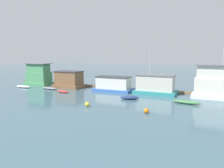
% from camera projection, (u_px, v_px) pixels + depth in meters
% --- Properties ---
extents(ground_plane, '(200.00, 200.00, 0.00)m').
position_uv_depth(ground_plane, '(114.00, 90.00, 42.39)').
color(ground_plane, '#426070').
extents(dock_walkway, '(51.00, 1.44, 0.30)m').
position_uv_depth(dock_walkway, '(119.00, 88.00, 44.65)').
color(dock_walkway, brown).
rests_on(dock_walkway, ground_plane).
extents(houseboat_green, '(6.18, 3.71, 4.94)m').
position_uv_depth(houseboat_green, '(39.00, 75.00, 49.35)').
color(houseboat_green, '#4C9360').
rests_on(houseboat_green, ground_plane).
extents(houseboat_brown, '(6.12, 4.20, 7.22)m').
position_uv_depth(houseboat_brown, '(69.00, 80.00, 45.88)').
color(houseboat_brown, brown).
rests_on(houseboat_brown, ground_plane).
extents(houseboat_blue, '(7.36, 3.84, 2.82)m').
position_uv_depth(houseboat_blue, '(113.00, 84.00, 41.64)').
color(houseboat_blue, '#3866B7').
rests_on(houseboat_blue, ground_plane).
extents(houseboat_teal, '(7.31, 4.14, 7.88)m').
position_uv_depth(houseboat_teal, '(155.00, 85.00, 38.62)').
color(houseboat_teal, teal).
rests_on(houseboat_teal, ground_plane).
extents(houseboat_white, '(7.04, 3.76, 8.24)m').
position_uv_depth(houseboat_white, '(216.00, 83.00, 34.61)').
color(houseboat_white, white).
rests_on(houseboat_white, ground_plane).
extents(dinghy_white, '(3.81, 1.42, 0.44)m').
position_uv_depth(dinghy_white, '(23.00, 86.00, 46.01)').
color(dinghy_white, white).
rests_on(dinghy_white, ground_plane).
extents(dinghy_grey, '(4.11, 2.17, 0.40)m').
position_uv_depth(dinghy_grey, '(50.00, 88.00, 44.11)').
color(dinghy_grey, gray).
rests_on(dinghy_grey, ground_plane).
extents(dinghy_red, '(2.99, 1.86, 0.35)m').
position_uv_depth(dinghy_red, '(63.00, 91.00, 40.34)').
color(dinghy_red, red).
rests_on(dinghy_red, ground_plane).
extents(dinghy_navy, '(3.22, 2.29, 0.55)m').
position_uv_depth(dinghy_navy, '(130.00, 97.00, 34.35)').
color(dinghy_navy, navy).
rests_on(dinghy_navy, ground_plane).
extents(dinghy_green, '(4.03, 1.51, 0.53)m').
position_uv_depth(dinghy_green, '(187.00, 102.00, 31.18)').
color(dinghy_green, '#47844C').
rests_on(dinghy_green, ground_plane).
extents(buoy_orange, '(0.63, 0.63, 0.63)m').
position_uv_depth(buoy_orange, '(146.00, 111.00, 26.23)').
color(buoy_orange, orange).
rests_on(buoy_orange, ground_plane).
extents(buoy_yellow, '(0.63, 0.63, 0.63)m').
position_uv_depth(buoy_yellow, '(87.00, 104.00, 29.58)').
color(buoy_yellow, yellow).
rests_on(buoy_yellow, ground_plane).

